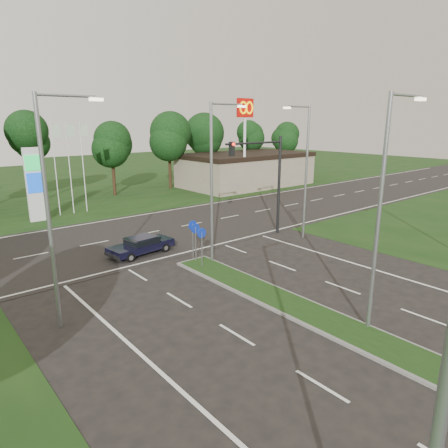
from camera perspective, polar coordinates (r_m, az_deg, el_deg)
verge_far at (r=58.30m, az=-26.87°, el=5.04°), size 160.00×50.00×0.02m
cross_road at (r=29.45m, az=-12.60°, el=-1.64°), size 160.00×12.00×0.02m
median_kerb at (r=15.91m, az=24.72°, el=-16.93°), size 2.00×26.00×0.12m
commercial_building at (r=51.33m, az=3.18°, el=7.75°), size 16.00×9.00×4.00m
streetlight_median_near at (r=15.82m, az=21.75°, el=2.79°), size 2.53×0.22×9.00m
streetlight_median_far at (r=22.29m, az=-1.39°, el=6.95°), size 2.53×0.22×9.00m
streetlight_left_far at (r=16.22m, az=-23.31°, el=2.91°), size 2.53×0.22×9.00m
streetlight_right_far at (r=27.78m, az=11.45°, el=8.16°), size 2.53×0.22×9.00m
traffic_signal at (r=27.94m, az=6.10°, el=7.52°), size 5.10×0.42×7.00m
median_signs at (r=22.71m, az=-3.95°, el=-1.63°), size 1.16×1.76×2.38m
gas_pylon at (r=35.84m, az=-25.07°, el=5.42°), size 5.80×1.26×8.00m
mcdonalds_sign at (r=45.30m, az=3.03°, el=14.45°), size 2.20×0.47×10.40m
treeline_far at (r=43.22m, az=-23.00°, el=11.82°), size 6.00×6.00×9.90m
navy_sedan at (r=25.16m, az=-11.74°, el=-2.95°), size 4.18×2.10×1.10m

